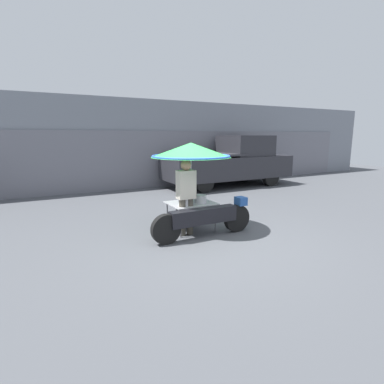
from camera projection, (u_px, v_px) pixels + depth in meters
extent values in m
plane|color=#4C4F54|center=(210.00, 240.00, 6.15)|extent=(36.00, 36.00, 0.00)
cube|color=gray|center=(115.00, 144.00, 12.39)|extent=(28.00, 2.00, 3.52)
cube|color=slate|center=(123.00, 161.00, 11.62)|extent=(23.80, 0.06, 2.29)
cylinder|color=black|center=(237.00, 218.00, 6.63)|extent=(0.60, 0.14, 0.60)
cylinder|color=black|center=(166.00, 229.00, 5.85)|extent=(0.60, 0.14, 0.60)
cube|color=black|center=(204.00, 216.00, 6.21)|extent=(1.50, 0.24, 0.32)
cube|color=#234C93|center=(241.00, 201.00, 6.61)|extent=(0.20, 0.24, 0.18)
cylinder|color=black|center=(186.00, 216.00, 6.95)|extent=(0.54, 0.14, 0.54)
cylinder|color=#515156|center=(215.00, 218.00, 6.62)|extent=(0.03, 0.03, 0.61)
cylinder|color=#515156|center=(200.00, 211.00, 7.23)|extent=(0.03, 0.03, 0.61)
cylinder|color=#515156|center=(181.00, 223.00, 6.23)|extent=(0.03, 0.03, 0.61)
cylinder|color=#515156|center=(167.00, 215.00, 6.84)|extent=(0.03, 0.03, 0.61)
cube|color=#B2B2B7|center=(191.00, 203.00, 6.67)|extent=(1.00, 0.83, 0.02)
cylinder|color=#B2B2B7|center=(191.00, 180.00, 6.57)|extent=(0.03, 0.03, 1.01)
cone|color=green|center=(191.00, 150.00, 6.45)|extent=(1.74, 1.74, 0.31)
torus|color=blue|center=(191.00, 156.00, 6.48)|extent=(1.70, 1.70, 0.05)
cylinder|color=silver|center=(185.00, 200.00, 6.42)|extent=(0.28, 0.28, 0.23)
cylinder|color=#B7B7BC|center=(201.00, 199.00, 6.62)|extent=(0.26, 0.26, 0.18)
cylinder|color=#B7B7BC|center=(186.00, 200.00, 6.78)|extent=(0.21, 0.21, 0.09)
cylinder|color=#4C473D|center=(182.00, 217.00, 6.34)|extent=(0.14, 0.14, 0.80)
cylinder|color=#4C473D|center=(190.00, 216.00, 6.42)|extent=(0.14, 0.14, 0.80)
cube|color=beige|center=(186.00, 185.00, 6.25)|extent=(0.38, 0.22, 0.60)
sphere|color=tan|center=(186.00, 165.00, 6.18)|extent=(0.22, 0.22, 0.22)
cylinder|color=black|center=(271.00, 177.00, 12.61)|extent=(0.73, 0.24, 0.73)
cylinder|color=black|center=(246.00, 173.00, 14.05)|extent=(0.73, 0.24, 0.73)
cylinder|color=black|center=(204.00, 183.00, 11.11)|extent=(0.73, 0.24, 0.73)
cylinder|color=black|center=(184.00, 178.00, 12.55)|extent=(0.73, 0.24, 0.73)
cube|color=#28282D|center=(228.00, 167.00, 12.50)|extent=(5.42, 1.96, 0.89)
cube|color=#28282D|center=(245.00, 146.00, 12.74)|extent=(1.84, 1.80, 0.85)
cube|color=#2D2D33|center=(206.00, 155.00, 11.90)|extent=(2.82, 1.88, 0.08)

